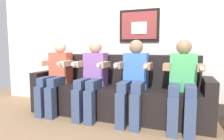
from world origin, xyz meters
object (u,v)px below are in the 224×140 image
object	(u,v)px
person_left_center	(92,76)
person_rightmost	(183,80)
couch	(116,95)
person_leftmost	(56,74)
person_right_center	(134,78)

from	to	relation	value
person_left_center	person_rightmost	size ratio (longest dim) A/B	1.00
couch	person_left_center	distance (m)	0.46
couch	person_leftmost	size ratio (longest dim) A/B	2.34
person_right_center	person_rightmost	world-z (taller)	same
person_rightmost	person_left_center	bearing A→B (deg)	-179.98
couch	person_rightmost	world-z (taller)	person_rightmost
person_left_center	person_rightmost	xyz separation A→B (m)	(1.22, 0.00, -0.00)
person_leftmost	person_right_center	bearing A→B (deg)	-0.02
person_left_center	person_right_center	world-z (taller)	same
couch	person_leftmost	distance (m)	0.98
person_leftmost	person_left_center	xyz separation A→B (m)	(0.61, -0.00, 0.00)
couch	person_rightmost	bearing A→B (deg)	-10.41
person_leftmost	person_rightmost	size ratio (longest dim) A/B	1.00
person_leftmost	person_right_center	size ratio (longest dim) A/B	1.00
person_leftmost	person_rightmost	distance (m)	1.84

